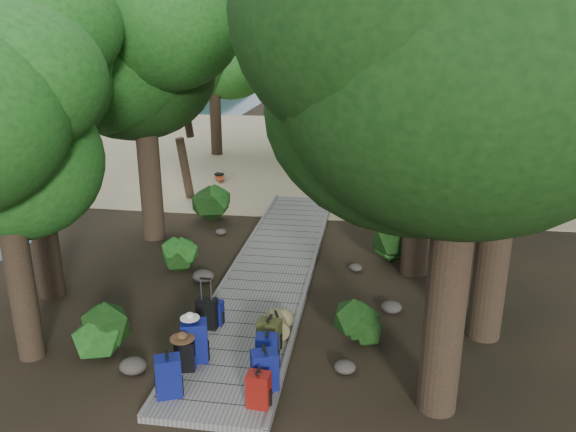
% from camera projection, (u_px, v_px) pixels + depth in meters
% --- Properties ---
extents(ground, '(120.00, 120.00, 0.00)m').
position_uv_depth(ground, '(266.00, 286.00, 12.98)').
color(ground, '#302318').
rests_on(ground, ground).
extents(sand_beach, '(40.00, 22.00, 0.02)m').
position_uv_depth(sand_beach, '(326.00, 149.00, 28.00)').
color(sand_beach, tan).
rests_on(sand_beach, ground).
extents(distant_hill, '(32.00, 16.00, 12.00)m').
position_uv_depth(distant_hill, '(1.00, 83.00, 63.83)').
color(distant_hill, black).
rests_on(distant_hill, ground).
extents(boardwalk, '(2.00, 12.00, 0.12)m').
position_uv_depth(boardwalk, '(274.00, 267.00, 13.90)').
color(boardwalk, gray).
rests_on(boardwalk, ground).
extents(backpack_left_a, '(0.48, 0.41, 0.75)m').
position_uv_depth(backpack_left_a, '(168.00, 374.00, 8.78)').
color(backpack_left_a, navy).
rests_on(backpack_left_a, boardwalk).
extents(backpack_left_b, '(0.38, 0.30, 0.61)m').
position_uv_depth(backpack_left_b, '(185.00, 354.00, 9.48)').
color(backpack_left_b, black).
rests_on(backpack_left_b, boardwalk).
extents(backpack_left_c, '(0.52, 0.44, 0.83)m').
position_uv_depth(backpack_left_c, '(195.00, 339.00, 9.72)').
color(backpack_left_c, navy).
rests_on(backpack_left_c, boardwalk).
extents(backpack_left_d, '(0.35, 0.26, 0.52)m').
position_uv_depth(backpack_left_d, '(214.00, 311.00, 11.01)').
color(backpack_left_d, navy).
rests_on(backpack_left_d, boardwalk).
extents(backpack_right_a, '(0.37, 0.28, 0.63)m').
position_uv_depth(backpack_right_a, '(259.00, 388.00, 8.55)').
color(backpack_right_a, maroon).
rests_on(backpack_right_a, boardwalk).
extents(backpack_right_b, '(0.50, 0.43, 0.76)m').
position_uv_depth(backpack_right_b, '(265.00, 369.00, 8.92)').
color(backpack_right_b, navy).
rests_on(backpack_right_b, boardwalk).
extents(backpack_right_c, '(0.40, 0.30, 0.64)m').
position_uv_depth(backpack_right_c, '(267.00, 349.00, 9.59)').
color(backpack_right_c, navy).
rests_on(backpack_right_c, boardwalk).
extents(backpack_right_d, '(0.44, 0.35, 0.62)m').
position_uv_depth(backpack_right_d, '(269.00, 333.00, 10.12)').
color(backpack_right_d, '#3B3C19').
rests_on(backpack_right_d, boardwalk).
extents(duffel_right_khaki, '(0.57, 0.69, 0.40)m').
position_uv_depth(duffel_right_khaki, '(277.00, 325.00, 10.62)').
color(duffel_right_khaki, olive).
rests_on(duffel_right_khaki, boardwalk).
extents(suitcase_on_boardwalk, '(0.41, 0.25, 0.60)m').
position_uv_depth(suitcase_on_boardwalk, '(207.00, 314.00, 10.83)').
color(suitcase_on_boardwalk, black).
rests_on(suitcase_on_boardwalk, boardwalk).
extents(lone_suitcase_on_sand, '(0.46, 0.32, 0.67)m').
position_uv_depth(lone_suitcase_on_sand, '(315.00, 184.00, 20.30)').
color(lone_suitcase_on_sand, black).
rests_on(lone_suitcase_on_sand, sand_beach).
extents(hat_brown, '(0.42, 0.42, 0.13)m').
position_uv_depth(hat_brown, '(182.00, 335.00, 9.34)').
color(hat_brown, '#51351E').
rests_on(hat_brown, backpack_left_b).
extents(hat_white, '(0.33, 0.33, 0.11)m').
position_uv_depth(hat_white, '(190.00, 315.00, 9.55)').
color(hat_white, silver).
rests_on(hat_white, backpack_left_c).
extents(kayak, '(1.66, 2.91, 0.29)m').
position_uv_depth(kayak, '(219.00, 176.00, 22.29)').
color(kayak, '#B0330F').
rests_on(kayak, sand_beach).
extents(sun_lounger, '(0.90, 1.70, 0.52)m').
position_uv_depth(sun_lounger, '(377.00, 171.00, 22.47)').
color(sun_lounger, silver).
rests_on(sun_lounger, sand_beach).
extents(tree_right_a, '(5.16, 5.16, 8.60)m').
position_uv_depth(tree_right_a, '(462.00, 135.00, 7.46)').
color(tree_right_a, black).
rests_on(tree_right_a, ground).
extents(tree_right_b, '(5.01, 5.01, 8.95)m').
position_uv_depth(tree_right_b, '(511.00, 102.00, 9.48)').
color(tree_right_b, black).
rests_on(tree_right_b, ground).
extents(tree_right_c, '(5.21, 5.21, 9.01)m').
position_uv_depth(tree_right_c, '(427.00, 84.00, 12.28)').
color(tree_right_c, black).
rests_on(tree_right_c, ground).
extents(tree_right_d, '(5.83, 5.83, 10.70)m').
position_uv_depth(tree_right_d, '(491.00, 42.00, 14.66)').
color(tree_right_d, black).
rests_on(tree_right_d, ground).
extents(tree_right_e, '(5.13, 5.13, 9.24)m').
position_uv_depth(tree_right_e, '(445.00, 64.00, 17.87)').
color(tree_right_e, black).
rests_on(tree_right_e, ground).
extents(tree_right_f, '(6.16, 6.16, 11.00)m').
position_uv_depth(tree_right_f, '(500.00, 35.00, 19.73)').
color(tree_right_f, black).
rests_on(tree_right_f, ground).
extents(tree_left_a, '(3.88, 3.88, 6.47)m').
position_uv_depth(tree_left_a, '(5.00, 184.00, 9.18)').
color(tree_left_a, black).
rests_on(tree_left_a, ground).
extents(tree_left_b, '(4.36, 4.36, 7.85)m').
position_uv_depth(tree_left_b, '(28.00, 119.00, 11.34)').
color(tree_left_b, black).
rests_on(tree_left_b, ground).
extents(tree_left_c, '(5.00, 5.00, 8.69)m').
position_uv_depth(tree_left_c, '(143.00, 82.00, 14.67)').
color(tree_left_c, black).
rests_on(tree_left_c, ground).
extents(tree_back_a, '(4.74, 4.74, 8.21)m').
position_uv_depth(tree_back_a, '(297.00, 65.00, 26.33)').
color(tree_back_a, black).
rests_on(tree_back_a, ground).
extents(tree_back_b, '(5.71, 5.71, 10.20)m').
position_uv_depth(tree_back_b, '(360.00, 43.00, 25.68)').
color(tree_back_b, black).
rests_on(tree_back_b, ground).
extents(tree_back_c, '(5.63, 5.63, 10.13)m').
position_uv_depth(tree_back_c, '(441.00, 45.00, 24.65)').
color(tree_back_c, black).
rests_on(tree_back_c, ground).
extents(tree_back_d, '(4.54, 4.54, 7.56)m').
position_uv_depth(tree_back_d, '(214.00, 73.00, 25.71)').
color(tree_back_d, black).
rests_on(tree_back_d, ground).
extents(palm_right_a, '(4.67, 4.67, 7.95)m').
position_uv_depth(palm_right_a, '(390.00, 89.00, 16.60)').
color(palm_right_a, '#183D11').
rests_on(palm_right_a, ground).
extents(palm_right_b, '(4.07, 4.07, 7.86)m').
position_uv_depth(palm_right_b, '(452.00, 77.00, 21.82)').
color(palm_right_b, '#183D11').
rests_on(palm_right_b, ground).
extents(palm_right_c, '(4.81, 4.81, 7.65)m').
position_uv_depth(palm_right_c, '(380.00, 77.00, 23.18)').
color(palm_right_c, '#183D11').
rests_on(palm_right_c, ground).
extents(palm_left_a, '(4.12, 4.12, 6.56)m').
position_uv_depth(palm_left_a, '(178.00, 104.00, 18.83)').
color(palm_left_a, '#183D11').
rests_on(palm_left_a, ground).
extents(rock_left_a, '(0.47, 0.43, 0.26)m').
position_uv_depth(rock_left_a, '(133.00, 366.00, 9.65)').
color(rock_left_a, '#4C473F').
rests_on(rock_left_a, ground).
extents(rock_left_b, '(0.32, 0.29, 0.18)m').
position_uv_depth(rock_left_b, '(123.00, 326.00, 11.04)').
color(rock_left_b, '#4C473F').
rests_on(rock_left_b, ground).
extents(rock_left_c, '(0.51, 0.46, 0.28)m').
position_uv_depth(rock_left_c, '(203.00, 276.00, 13.18)').
color(rock_left_c, '#4C473F').
rests_on(rock_left_c, ground).
extents(rock_left_d, '(0.31, 0.28, 0.17)m').
position_uv_depth(rock_left_d, '(221.00, 232.00, 16.26)').
color(rock_left_d, '#4C473F').
rests_on(rock_left_d, ground).
extents(rock_right_a, '(0.38, 0.34, 0.21)m').
position_uv_depth(rock_right_a, '(345.00, 367.00, 9.67)').
color(rock_right_a, '#4C473F').
rests_on(rock_right_a, ground).
extents(rock_right_b, '(0.44, 0.39, 0.24)m').
position_uv_depth(rock_right_b, '(391.00, 307.00, 11.74)').
color(rock_right_b, '#4C473F').
rests_on(rock_right_b, ground).
extents(rock_right_c, '(0.33, 0.30, 0.18)m').
position_uv_depth(rock_right_c, '(356.00, 267.00, 13.78)').
color(rock_right_c, '#4C473F').
rests_on(rock_right_c, ground).
extents(rock_right_d, '(0.50, 0.45, 0.28)m').
position_uv_depth(rock_right_d, '(400.00, 231.00, 16.14)').
color(rock_right_d, '#4C473F').
rests_on(rock_right_d, ground).
extents(shrub_left_a, '(1.05, 1.05, 0.94)m').
position_uv_depth(shrub_left_a, '(106.00, 329.00, 10.17)').
color(shrub_left_a, '#174414').
rests_on(shrub_left_a, ground).
extents(shrub_left_b, '(0.97, 0.97, 0.88)m').
position_uv_depth(shrub_left_b, '(182.00, 252.00, 13.83)').
color(shrub_left_b, '#174414').
rests_on(shrub_left_b, ground).
extents(shrub_left_c, '(1.35, 1.35, 1.22)m').
position_uv_depth(shrub_left_c, '(211.00, 201.00, 17.41)').
color(shrub_left_c, '#174414').
rests_on(shrub_left_c, ground).
extents(shrub_right_a, '(0.85, 0.85, 0.77)m').
position_uv_depth(shrub_right_a, '(359.00, 324.00, 10.54)').
color(shrub_right_a, '#174414').
rests_on(shrub_right_a, ground).
extents(shrub_right_b, '(1.28, 1.28, 1.15)m').
position_uv_depth(shrub_right_b, '(392.00, 240.00, 14.22)').
color(shrub_right_b, '#174414').
rests_on(shrub_right_b, ground).
extents(shrub_right_c, '(0.88, 0.88, 0.79)m').
position_uv_depth(shrub_right_c, '(371.00, 209.00, 17.30)').
color(shrub_right_c, '#174414').
rests_on(shrub_right_c, ground).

